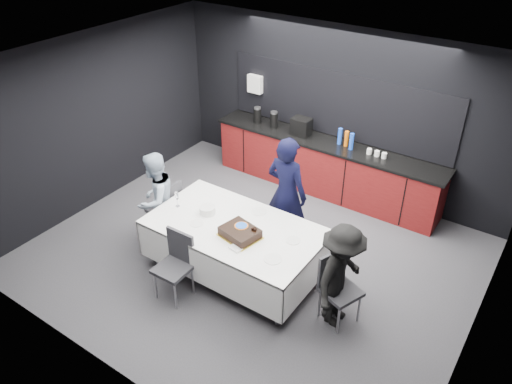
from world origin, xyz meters
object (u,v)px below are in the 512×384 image
party_table (235,234)px  cake_assembly (240,233)px  chair_left (168,206)px  person_left (156,199)px  plate_stack (207,210)px  chair_right (337,282)px  person_right (341,277)px  person_center (287,193)px  champagne_flute (177,197)px  chair_near (176,260)px

party_table → cake_assembly: bearing=-36.5°
chair_left → person_left: size_ratio=0.64×
plate_stack → chair_right: chair_right is taller
person_right → plate_stack: bearing=88.4°
person_left → plate_stack: bearing=89.8°
chair_right → person_left: bearing=-178.3°
cake_assembly → chair_right: (1.31, 0.18, -0.31)m
party_table → person_right: (1.56, -0.03, 0.06)m
plate_stack → person_left: 0.90m
plate_stack → person_center: size_ratio=0.13×
party_table → champagne_flute: 0.99m
champagne_flute → person_center: 1.54m
party_table → person_center: (0.23, 0.94, 0.23)m
chair_right → person_right: (0.06, -0.06, 0.17)m
champagne_flute → person_left: bearing=177.7°
champagne_flute → person_right: size_ratio=0.16×
chair_left → chair_right: same height
plate_stack → chair_left: size_ratio=0.24×
party_table → person_right: bearing=-1.0°
chair_left → party_table: bearing=-4.7°
chair_near → person_right: person_right is taller
chair_right → person_right: 0.19m
chair_right → person_left: size_ratio=0.64×
chair_left → person_right: bearing=-2.7°
chair_right → chair_near: same height
cake_assembly → party_table: bearing=143.5°
cake_assembly → chair_left: (-1.52, 0.25, -0.31)m
party_table → champagne_flute: (-0.94, -0.07, 0.30)m
chair_near → person_center: person_center is taller
person_right → person_center: bearing=54.2°
chair_right → person_right: person_right is taller
party_table → cake_assembly: cake_assembly is taller
chair_right → person_left: 2.89m
chair_left → chair_near: size_ratio=1.00×
chair_near → person_left: person_left is taller
party_table → person_left: person_left is taller
party_table → plate_stack: size_ratio=10.59×
party_table → person_left: (-1.38, -0.05, 0.08)m
plate_stack → chair_right: (1.99, 0.00, -0.30)m
party_table → person_center: 1.00m
plate_stack → party_table: bearing=-3.9°
cake_assembly → person_right: (1.37, 0.11, -0.14)m
party_table → chair_left: size_ratio=2.51×
plate_stack → chair_near: chair_near is taller
party_table → person_right: size_ratio=1.64×
champagne_flute → chair_left: champagne_flute is taller
party_table → cake_assembly: (0.19, -0.14, 0.20)m
cake_assembly → person_left: person_left is taller
person_left → person_right: 2.94m
chair_near → person_right: 2.08m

